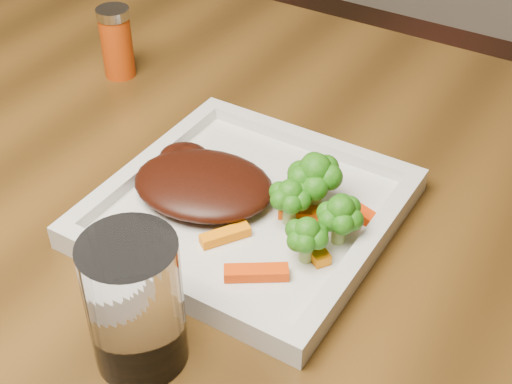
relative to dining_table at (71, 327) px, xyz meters
The scene contains 14 objects.
dining_table is the anchor object (origin of this frame).
plate 0.50m from the dining_table, ahead, with size 0.27×0.27×0.01m, color silver.
steak 0.49m from the dining_table, ahead, with size 0.14×0.11×0.03m, color #350F07.
broccoli_0 0.57m from the dining_table, ahead, with size 0.06×0.06×0.07m, color #186D12, non-canonical shape.
broccoli_1 0.60m from the dining_table, ahead, with size 0.05×0.05×0.06m, color #1E7012, non-canonical shape.
broccoli_2 0.58m from the dining_table, ahead, with size 0.04×0.04×0.06m, color #205E0F, non-canonical shape.
broccoli_3 0.56m from the dining_table, ahead, with size 0.05×0.05×0.06m, color #2C6811, non-canonical shape.
carrot_0 0.55m from the dining_table, 12.24° to the right, with size 0.06×0.02×0.01m, color #DD3A03.
carrot_2 0.52m from the dining_table, ahead, with size 0.05×0.01×0.01m, color orange.
carrot_3 0.58m from the dining_table, ahead, with size 0.05×0.01×0.01m, color red.
carrot_5 0.56m from the dining_table, ahead, with size 0.06×0.01×0.01m, color orange.
carrot_6 0.55m from the dining_table, ahead, with size 0.06×0.01×0.01m, color #DE4C03.
spice_shaker 0.45m from the dining_table, 77.34° to the left, with size 0.04×0.04×0.09m, color #B13809.
drinking_glass 0.59m from the dining_table, 29.64° to the right, with size 0.07×0.07×0.12m, color white.
Camera 1 is at (0.68, -0.52, 1.22)m, focal length 50.00 mm.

